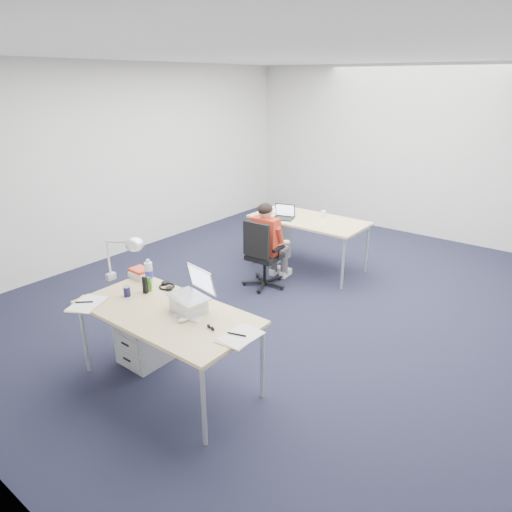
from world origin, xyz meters
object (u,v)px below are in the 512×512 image
at_px(office_chair, 263,268).
at_px(seated_person, 270,243).
at_px(desk_near, 167,316).
at_px(cordless_phone, 145,285).
at_px(drawer_pedestal_far, 271,242).
at_px(bear_figurine, 149,284).
at_px(far_cup, 323,214).
at_px(desk_lamp, 119,257).
at_px(desk_far, 308,222).
at_px(water_bottle, 149,271).
at_px(computer_mouse, 183,320).
at_px(headphones, 167,286).
at_px(book_stack, 140,273).
at_px(can_koozie, 127,291).
at_px(sunglasses, 211,328).
at_px(drawer_pedestal_near, 148,333).
at_px(dark_laptop, 283,212).
at_px(wireless_keyboard, 188,317).
at_px(silver_laptop, 188,292).

distance_m(office_chair, seated_person, 0.34).
bearing_deg(desk_near, cordless_phone, 164.08).
distance_m(drawer_pedestal_far, bear_figurine, 2.95).
relative_size(drawer_pedestal_far, far_cup, 5.49).
bearing_deg(desk_lamp, seated_person, 98.13).
distance_m(desk_far, water_bottle, 2.78).
bearing_deg(computer_mouse, office_chair, 119.95).
distance_m(headphones, water_bottle, 0.23).
bearing_deg(book_stack, desk_lamp, -94.95).
relative_size(can_koozie, water_bottle, 0.41).
distance_m(cordless_phone, far_cup, 3.11).
xyz_separation_m(desk_near, water_bottle, (-0.55, 0.28, 0.17)).
distance_m(bear_figurine, sunglasses, 0.94).
distance_m(water_bottle, bear_figurine, 0.18).
relative_size(seated_person, drawer_pedestal_far, 2.01).
distance_m(book_stack, sunglasses, 1.27).
relative_size(desk_near, drawer_pedestal_near, 2.91).
relative_size(cordless_phone, dark_laptop, 0.55).
height_order(dark_laptop, far_cup, dark_laptop).
xyz_separation_m(book_stack, cordless_phone, (0.32, -0.20, 0.03)).
bearing_deg(water_bottle, headphones, 9.45).
height_order(book_stack, far_cup, far_cup).
relative_size(desk_far, headphones, 8.25).
xyz_separation_m(wireless_keyboard, desk_lamp, (-0.97, 0.07, 0.27)).
relative_size(desk_far, bear_figurine, 11.32).
xyz_separation_m(seated_person, book_stack, (-0.12, -2.00, 0.22)).
relative_size(desk_near, book_stack, 7.98).
height_order(drawer_pedestal_near, can_koozie, can_koozie).
bearing_deg(book_stack, cordless_phone, -31.79).
height_order(drawer_pedestal_near, drawer_pedestal_far, same).
height_order(wireless_keyboard, cordless_phone, cordless_phone).
height_order(wireless_keyboard, can_koozie, can_koozie).
distance_m(cordless_phone, dark_laptop, 2.73).
relative_size(seated_person, computer_mouse, 12.19).
height_order(silver_laptop, wireless_keyboard, silver_laptop).
bearing_deg(computer_mouse, seated_person, 118.84).
bearing_deg(drawer_pedestal_near, computer_mouse, -13.91).
relative_size(desk_near, wireless_keyboard, 6.55).
relative_size(silver_laptop, bear_figurine, 2.52).
distance_m(computer_mouse, far_cup, 3.32).
xyz_separation_m(book_stack, sunglasses, (1.23, -0.30, -0.03)).
bearing_deg(desk_lamp, far_cup, 94.55).
bearing_deg(bear_figurine, sunglasses, -32.61).
xyz_separation_m(silver_laptop, can_koozie, (-0.64, -0.14, -0.13)).
height_order(desk_near, seated_person, seated_person).
xyz_separation_m(desk_far, drawer_pedestal_near, (0.02, -2.92, -0.41)).
bearing_deg(silver_laptop, desk_far, 112.24).
bearing_deg(water_bottle, dark_laptop, 94.88).
relative_size(drawer_pedestal_far, sunglasses, 6.15).
height_order(seated_person, book_stack, seated_person).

